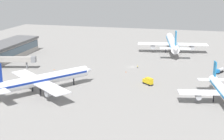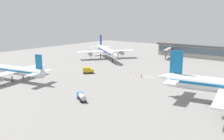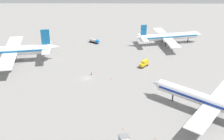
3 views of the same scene
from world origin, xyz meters
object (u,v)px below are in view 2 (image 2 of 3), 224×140
(catering_truck, at_px, (88,70))
(safety_cone_near_gate, at_px, (130,73))
(airplane_taxiing, at_px, (13,70))
(fuel_truck, at_px, (82,97))
(safety_cone_far_side, at_px, (156,62))
(airplane_distant, at_px, (107,51))
(ground_crew_worker, at_px, (141,76))
(safety_cone_mid_apron, at_px, (145,59))

(catering_truck, distance_m, safety_cone_near_gate, 22.48)
(airplane_taxiing, bearing_deg, safety_cone_near_gate, -138.68)
(fuel_truck, height_order, safety_cone_far_side, fuel_truck)
(airplane_distant, relative_size, catering_truck, 8.11)
(ground_crew_worker, relative_size, safety_cone_far_side, 2.78)
(safety_cone_near_gate, xyz_separation_m, safety_cone_far_side, (5.01, -38.19, 0.00))
(ground_crew_worker, bearing_deg, catering_truck, 115.40)
(airplane_taxiing, height_order, fuel_truck, airplane_taxiing)
(fuel_truck, relative_size, ground_crew_worker, 3.83)
(ground_crew_worker, bearing_deg, airplane_taxiing, 138.83)
(airplane_taxiing, bearing_deg, catering_truck, -130.24)
(airplane_distant, xyz_separation_m, safety_cone_far_side, (-34.23, -9.85, -5.44))
(safety_cone_near_gate, relative_size, safety_cone_far_side, 1.00)
(safety_cone_near_gate, bearing_deg, fuel_truck, 102.83)
(safety_cone_far_side, bearing_deg, safety_cone_mid_apron, -25.59)
(safety_cone_far_side, bearing_deg, ground_crew_worker, 108.78)
(airplane_distant, relative_size, safety_cone_far_side, 73.29)
(ground_crew_worker, bearing_deg, airplane_distant, 61.79)
(airplane_distant, distance_m, fuel_truck, 90.68)
(airplane_taxiing, xyz_separation_m, safety_cone_far_side, (-29.95, -84.26, -4.53))
(catering_truck, bearing_deg, airplane_distant, 69.48)
(catering_truck, bearing_deg, ground_crew_worker, -28.08)
(fuel_truck, height_order, ground_crew_worker, fuel_truck)
(fuel_truck, height_order, safety_cone_near_gate, fuel_truck)
(airplane_distant, xyz_separation_m, catering_truck, (-21.80, 42.46, -4.04))
(ground_crew_worker, xyz_separation_m, safety_cone_far_side, (14.52, -42.71, -0.55))
(airplane_taxiing, bearing_deg, fuel_truck, 167.11)
(catering_truck, distance_m, safety_cone_far_side, 53.79)
(ground_crew_worker, height_order, safety_cone_far_side, ground_crew_worker)
(safety_cone_mid_apron, height_order, safety_cone_far_side, same)
(safety_cone_near_gate, bearing_deg, ground_crew_worker, 154.56)
(catering_truck, height_order, safety_cone_near_gate, catering_truck)
(catering_truck, height_order, safety_cone_far_side, catering_truck)
(safety_cone_mid_apron, bearing_deg, catering_truck, 88.85)
(fuel_truck, bearing_deg, airplane_distant, -25.96)
(catering_truck, relative_size, safety_cone_near_gate, 9.03)
(airplane_taxiing, height_order, catering_truck, airplane_taxiing)
(airplane_taxiing, distance_m, safety_cone_mid_apron, 91.69)
(airplane_taxiing, relative_size, safety_cone_mid_apron, 72.22)
(safety_cone_near_gate, distance_m, safety_cone_far_side, 38.52)
(airplane_taxiing, xyz_separation_m, airplane_distant, (4.27, -74.41, 0.91))
(ground_crew_worker, distance_m, safety_cone_far_side, 45.11)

